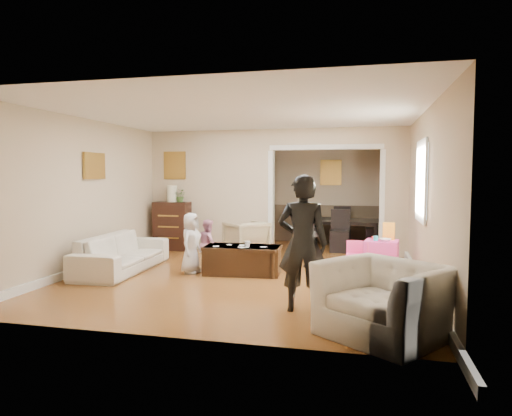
% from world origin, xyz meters
% --- Properties ---
extents(floor, '(7.00, 7.00, 0.00)m').
position_xyz_m(floor, '(0.00, 0.00, 0.00)').
color(floor, '#AA672B').
rests_on(floor, ground).
extents(partition_left, '(2.75, 0.18, 2.60)m').
position_xyz_m(partition_left, '(-1.38, 1.80, 1.30)').
color(partition_left, '#BEAA8B').
rests_on(partition_left, ground).
extents(partition_right, '(0.55, 0.18, 2.60)m').
position_xyz_m(partition_right, '(2.48, 1.80, 1.30)').
color(partition_right, '#BEAA8B').
rests_on(partition_right, ground).
extents(partition_header, '(2.22, 0.18, 0.35)m').
position_xyz_m(partition_header, '(1.10, 1.80, 2.42)').
color(partition_header, '#BEAA8B').
rests_on(partition_header, partition_right).
extents(window_pane, '(0.03, 0.95, 1.10)m').
position_xyz_m(window_pane, '(2.73, -0.40, 1.55)').
color(window_pane, white).
rests_on(window_pane, ground).
extents(framed_art_partition, '(0.45, 0.03, 0.55)m').
position_xyz_m(framed_art_partition, '(-2.20, 1.70, 1.85)').
color(framed_art_partition, brown).
rests_on(framed_art_partition, partition_left).
extents(framed_art_sofa_wall, '(0.03, 0.55, 0.40)m').
position_xyz_m(framed_art_sofa_wall, '(-2.71, -0.60, 1.80)').
color(framed_art_sofa_wall, brown).
extents(framed_art_alcove, '(0.45, 0.03, 0.55)m').
position_xyz_m(framed_art_alcove, '(1.10, 3.44, 1.70)').
color(framed_art_alcove, brown).
extents(sofa, '(0.92, 2.16, 0.62)m').
position_xyz_m(sofa, '(-2.13, -0.73, 0.31)').
color(sofa, beige).
rests_on(sofa, ground).
extents(armchair_back, '(1.07, 1.07, 0.70)m').
position_xyz_m(armchair_back, '(-0.45, 1.23, 0.35)').
color(armchair_back, tan).
rests_on(armchair_back, ground).
extents(armchair_front, '(1.52, 1.49, 0.75)m').
position_xyz_m(armchair_front, '(2.08, -2.98, 0.37)').
color(armchair_front, beige).
rests_on(armchair_front, ground).
extents(dresser, '(0.76, 0.43, 1.05)m').
position_xyz_m(dresser, '(-2.20, 1.53, 0.53)').
color(dresser, black).
rests_on(dresser, ground).
extents(table_lamp, '(0.22, 0.22, 0.36)m').
position_xyz_m(table_lamp, '(-2.20, 1.53, 1.23)').
color(table_lamp, beige).
rests_on(table_lamp, dresser).
extents(potted_plant, '(0.25, 0.22, 0.28)m').
position_xyz_m(potted_plant, '(-2.00, 1.53, 1.19)').
color(potted_plant, '#4D7634').
rests_on(potted_plant, dresser).
extents(coffee_table, '(1.29, 0.73, 0.46)m').
position_xyz_m(coffee_table, '(-0.07, -0.47, 0.23)').
color(coffee_table, '#372111').
rests_on(coffee_table, ground).
extents(coffee_cup, '(0.11, 0.11, 0.09)m').
position_xyz_m(coffee_cup, '(0.03, -0.52, 0.51)').
color(coffee_cup, silver).
rests_on(coffee_cup, coffee_table).
extents(play_table, '(0.61, 0.61, 0.52)m').
position_xyz_m(play_table, '(2.19, 0.32, 0.26)').
color(play_table, '#E53CA1').
rests_on(play_table, ground).
extents(cereal_box, '(0.21, 0.10, 0.30)m').
position_xyz_m(cereal_box, '(2.31, 0.42, 0.67)').
color(cereal_box, yellow).
rests_on(cereal_box, play_table).
extents(cyan_cup, '(0.08, 0.08, 0.08)m').
position_xyz_m(cyan_cup, '(2.09, 0.27, 0.56)').
color(cyan_cup, '#26BBBF').
rests_on(cyan_cup, play_table).
extents(toy_block, '(0.09, 0.08, 0.05)m').
position_xyz_m(toy_block, '(2.07, 0.44, 0.55)').
color(toy_block, red).
rests_on(toy_block, play_table).
extents(play_bowl, '(0.23, 0.23, 0.05)m').
position_xyz_m(play_bowl, '(2.24, 0.20, 0.55)').
color(play_bowl, white).
rests_on(play_bowl, play_table).
extents(dining_table, '(1.90, 1.22, 0.63)m').
position_xyz_m(dining_table, '(1.39, 2.72, 0.31)').
color(dining_table, black).
rests_on(dining_table, ground).
extents(adult_person, '(0.62, 0.43, 1.65)m').
position_xyz_m(adult_person, '(1.17, -2.31, 0.82)').
color(adult_person, black).
rests_on(adult_person, ground).
extents(child_kneel_a, '(0.36, 0.52, 1.01)m').
position_xyz_m(child_kneel_a, '(-0.92, -0.62, 0.51)').
color(child_kneel_a, silver).
rests_on(child_kneel_a, ground).
extents(child_kneel_b, '(0.48, 0.52, 0.86)m').
position_xyz_m(child_kneel_b, '(-0.77, -0.17, 0.43)').
color(child_kneel_b, '#C77C96').
rests_on(child_kneel_b, ground).
extents(child_toddler, '(0.48, 0.48, 0.82)m').
position_xyz_m(child_toddler, '(0.98, 0.28, 0.41)').
color(child_toddler, black).
rests_on(child_toddler, ground).
extents(craft_papers, '(0.89, 0.35, 0.00)m').
position_xyz_m(craft_papers, '(-0.11, -0.53, 0.47)').
color(craft_papers, white).
rests_on(craft_papers, coffee_table).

